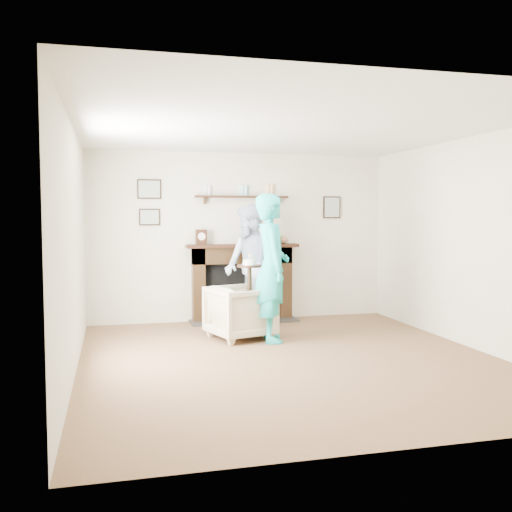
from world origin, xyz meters
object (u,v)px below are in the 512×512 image
Objects in this scene: pedestal_table at (249,285)px; man at (250,327)px; armchair at (241,338)px; woman at (271,341)px.

man is at bearing 75.23° from pedestal_table.
armchair is 0.41m from woman.
woman is (0.35, -0.22, 0.00)m from armchair.
armchair is at bearing 65.02° from woman.
armchair is 0.71m from pedestal_table.
pedestal_table reaches higher than woman.
man is at bearing 9.53° from woman.
man reaches higher than armchair.
armchair is 0.70× the size of pedestal_table.
man is 0.95m from woman.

